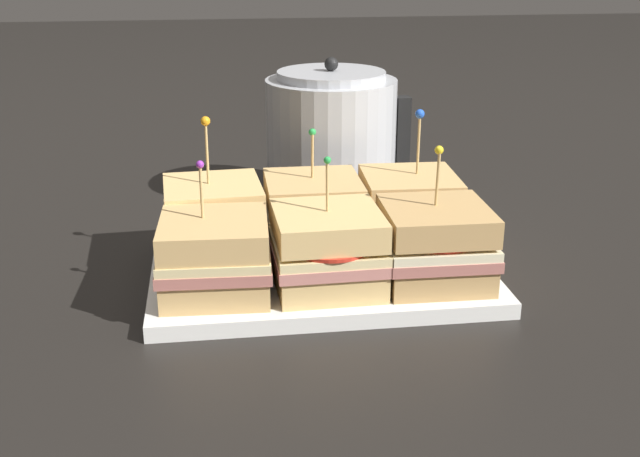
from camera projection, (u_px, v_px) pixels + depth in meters
ground_plane at (320, 279)px, 0.95m from camera, size 6.00×6.00×0.00m
serving_platter at (320, 272)px, 0.95m from camera, size 0.39×0.27×0.02m
sandwich_front_left at (215, 256)px, 0.86m from camera, size 0.12×0.12×0.15m
sandwich_front_center at (328, 250)px, 0.87m from camera, size 0.12×0.12×0.15m
sandwich_front_right at (435, 245)px, 0.89m from camera, size 0.12×0.12×0.15m
sandwich_back_left at (214, 218)px, 0.97m from camera, size 0.13×0.13×0.17m
sandwich_back_center at (314, 213)px, 0.98m from camera, size 0.12×0.12×0.15m
sandwich_back_right at (409, 209)px, 1.00m from camera, size 0.12×0.12×0.17m
kettle_steel at (331, 139)px, 1.18m from camera, size 0.21×0.19×0.22m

